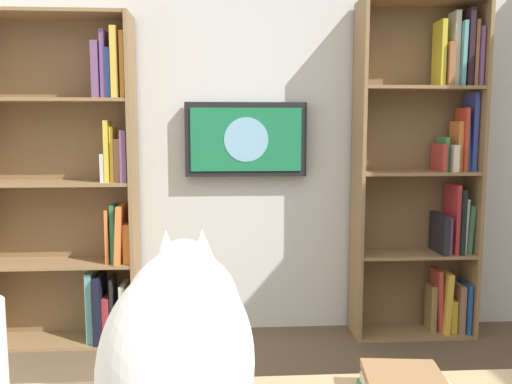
# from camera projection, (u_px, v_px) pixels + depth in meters

# --- Properties ---
(wall_back) EXTENTS (4.52, 0.06, 2.70)m
(wall_back) POSITION_uv_depth(u_px,v_px,m) (239.00, 122.00, 3.34)
(wall_back) COLOR silver
(wall_back) RESTS_ON ground
(bookshelf_left) EXTENTS (0.76, 0.28, 2.07)m
(bookshelf_left) POSITION_uv_depth(u_px,v_px,m) (430.00, 175.00, 3.29)
(bookshelf_left) COLOR #937047
(bookshelf_left) RESTS_ON ground
(bookshelf_right) EXTENTS (0.93, 0.28, 1.97)m
(bookshelf_right) POSITION_uv_depth(u_px,v_px,m) (77.00, 191.00, 3.17)
(bookshelf_right) COLOR #937047
(bookshelf_right) RESTS_ON ground
(wall_mounted_tv) EXTENTS (0.75, 0.07, 0.46)m
(wall_mounted_tv) POSITION_uv_depth(u_px,v_px,m) (246.00, 140.00, 3.27)
(wall_mounted_tv) COLOR black
(cat) EXTENTS (0.27, 0.65, 0.36)m
(cat) POSITION_uv_depth(u_px,v_px,m) (180.00, 340.00, 0.98)
(cat) COLOR white
(cat) RESTS_ON desk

